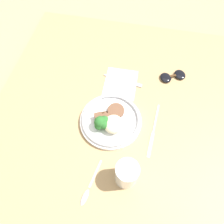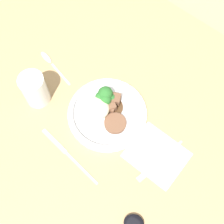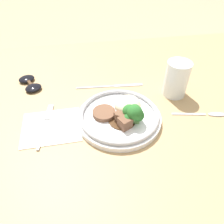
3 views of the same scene
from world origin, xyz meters
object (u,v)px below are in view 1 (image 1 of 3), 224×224
object	(u,v)px
fork	(127,81)
spoon	(88,191)
sunglasses	(173,76)
plate	(110,121)
juice_glass	(126,174)
knife	(153,132)

from	to	relation	value
fork	spoon	size ratio (longest dim) A/B	1.09
sunglasses	plate	bearing A→B (deg)	-64.95
sunglasses	juice_glass	bearing A→B (deg)	-41.14
spoon	sunglasses	world-z (taller)	sunglasses
juice_glass	sunglasses	bearing A→B (deg)	164.80
plate	fork	size ratio (longest dim) A/B	1.36
juice_glass	plate	bearing A→B (deg)	-153.79
fork	knife	xyz separation A→B (m)	(0.21, 0.14, -0.00)
fork	knife	size ratio (longest dim) A/B	0.76
juice_glass	sunglasses	xyz separation A→B (m)	(-0.47, 0.13, -0.04)
fork	sunglasses	xyz separation A→B (m)	(-0.06, 0.19, 0.00)
fork	knife	world-z (taller)	fork
plate	sunglasses	xyz separation A→B (m)	(-0.27, 0.22, -0.01)
plate	juice_glass	distance (m)	0.22
spoon	sunglasses	distance (m)	0.59
sunglasses	fork	bearing A→B (deg)	-97.37
knife	spoon	bearing A→B (deg)	-32.12
plate	sunglasses	distance (m)	0.35
knife	juice_glass	bearing A→B (deg)	-16.92
plate	sunglasses	world-z (taller)	plate
spoon	knife	bearing A→B (deg)	154.58
plate	fork	bearing A→B (deg)	172.01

